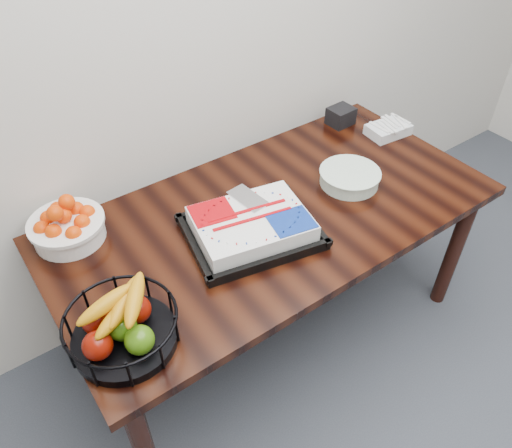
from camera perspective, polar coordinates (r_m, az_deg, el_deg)
table at (r=2.06m, az=2.04°, el=-0.36°), size 1.80×0.90×0.75m
cake_tray at (r=1.86m, az=-0.54°, el=-0.30°), size 0.54×0.46×0.10m
tangerine_bowl at (r=1.96m, az=-20.89°, el=0.13°), size 0.28×0.28×0.18m
fruit_basket at (r=1.57m, az=-15.08°, el=-11.21°), size 0.34×0.34×0.18m
plate_stack at (r=2.16m, az=10.64°, el=5.26°), size 0.26×0.26×0.06m
fork_bag at (r=2.54m, az=14.87°, el=10.44°), size 0.21×0.15×0.06m
napkin_box at (r=2.57m, az=9.66°, el=12.08°), size 0.12×0.11×0.09m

